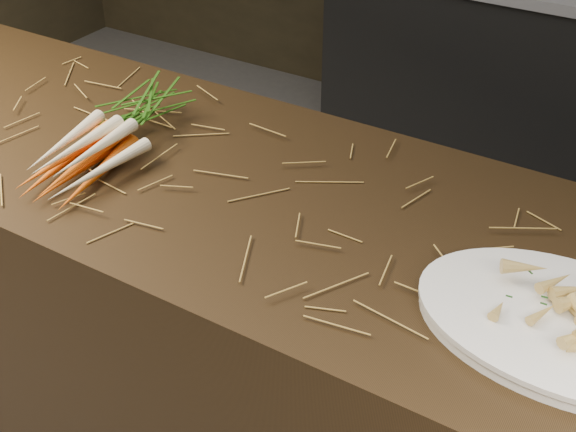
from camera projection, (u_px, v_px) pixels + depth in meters
name	position (u px, v px, depth m)	size (l,w,h in m)	color
main_counter	(222.00, 332.00, 1.73)	(2.40, 0.70, 0.90)	black
back_counter	(551.00, 82.00, 2.93)	(1.82, 0.62, 0.84)	black
straw_bedding	(210.00, 169.00, 1.46)	(1.40, 0.60, 0.02)	olive
root_veg_bunch	(119.00, 128.00, 1.53)	(0.21, 0.51, 0.09)	#EA4E03
serving_platter	(565.00, 328.00, 1.09)	(0.45, 0.30, 0.02)	white
roasted_veg_heap	(571.00, 310.00, 1.07)	(0.22, 0.16, 0.05)	#A57D3F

